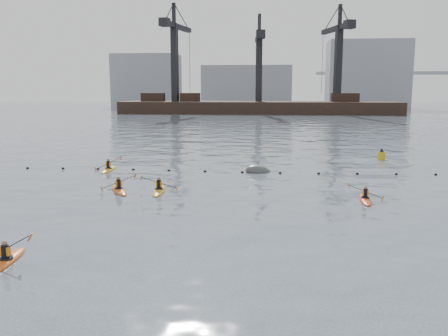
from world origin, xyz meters
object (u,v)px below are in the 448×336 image
at_px(kayaker_3, 159,190).
at_px(mooring_buoy, 259,172).
at_px(kayaker_0, 6,260).
at_px(kayaker_4, 365,199).
at_px(nav_buoy, 381,156).
at_px(kayaker_2, 119,190).
at_px(kayaker_5, 108,169).

bearing_deg(kayaker_3, mooring_buoy, 45.82).
xyz_separation_m(kayaker_0, kayaker_4, (15.87, 11.87, -0.00)).
relative_size(kayaker_0, kayaker_3, 0.92).
height_order(mooring_buoy, nav_buoy, nav_buoy).
relative_size(kayaker_0, nav_buoy, 2.57).
relative_size(kayaker_3, kayaker_4, 1.10).
distance_m(kayaker_2, kayaker_4, 15.60).
bearing_deg(mooring_buoy, nav_buoy, 34.26).
bearing_deg(kayaker_4, nav_buoy, -101.14).
xyz_separation_m(kayaker_4, kayaker_5, (-18.88, 8.65, 0.01)).
distance_m(kayaker_0, kayaker_4, 19.82).
xyz_separation_m(kayaker_2, kayaker_3, (2.66, 0.10, -0.00)).
distance_m(kayaker_0, kayaker_5, 20.74).
distance_m(kayaker_5, mooring_buoy, 12.27).
xyz_separation_m(kayaker_0, mooring_buoy, (9.24, 20.98, -0.10)).
height_order(kayaker_2, nav_buoy, kayaker_2).
bearing_deg(kayaker_0, nav_buoy, 49.50).
relative_size(kayaker_2, kayaker_5, 0.98).
bearing_deg(kayaker_5, kayaker_2, -68.42).
xyz_separation_m(kayaker_3, mooring_buoy, (6.28, 7.93, -0.11)).
xyz_separation_m(kayaker_3, kayaker_4, (12.90, -1.18, -0.01)).
height_order(kayaker_0, nav_buoy, kayaker_0).
xyz_separation_m(kayaker_0, kayaker_3, (2.97, 13.05, 0.01)).
bearing_deg(kayaker_2, kayaker_3, -27.33).
height_order(kayaker_5, nav_buoy, kayaker_5).
distance_m(kayaker_0, kayaker_3, 13.38).
distance_m(kayaker_0, kayaker_2, 12.95).
distance_m(kayaker_2, kayaker_3, 2.67).
distance_m(kayaker_2, kayaker_5, 8.26).
relative_size(kayaker_3, mooring_buoy, 1.64).
height_order(kayaker_0, mooring_buoy, kayaker_0).
xyz_separation_m(kayaker_0, nav_buoy, (20.55, 28.68, 0.28)).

